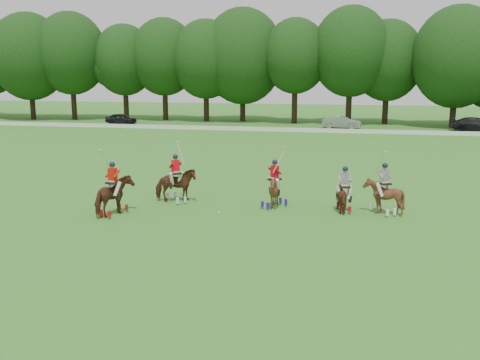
% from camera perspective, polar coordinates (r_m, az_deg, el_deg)
% --- Properties ---
extents(ground, '(180.00, 180.00, 0.00)m').
position_cam_1_polar(ground, '(21.64, -8.82, -5.51)').
color(ground, '#296E1F').
rests_on(ground, ground).
extents(tree_line, '(117.98, 14.32, 14.75)m').
position_cam_1_polar(tree_line, '(67.76, 6.20, 12.99)').
color(tree_line, black).
rests_on(tree_line, ground).
extents(boundary_rail, '(120.00, 0.10, 0.44)m').
position_cam_1_polar(boundary_rail, '(58.10, 4.70, 5.39)').
color(boundary_rail, white).
rests_on(boundary_rail, ground).
extents(car_left, '(3.96, 1.86, 1.31)m').
position_cam_1_polar(car_left, '(68.28, -12.57, 6.41)').
color(car_left, black).
rests_on(car_left, ground).
extents(car_mid, '(4.44, 1.96, 1.42)m').
position_cam_1_polar(car_mid, '(62.06, 10.79, 6.06)').
color(car_mid, gray).
rests_on(car_mid, ground).
extents(car_right, '(5.52, 3.05, 1.51)m').
position_cam_1_polar(car_right, '(63.34, 23.94, 5.43)').
color(car_right, black).
rests_on(car_right, ground).
extents(polo_red_a, '(1.34, 2.18, 2.95)m').
position_cam_1_polar(polo_red_a, '(24.33, -13.33, -1.65)').
color(polo_red_a, '#4C2514').
rests_on(polo_red_a, ground).
extents(polo_red_b, '(2.18, 2.16, 2.91)m').
position_cam_1_polar(polo_red_b, '(26.26, -6.84, -0.53)').
color(polo_red_b, '#4C2514').
rests_on(polo_red_b, ground).
extents(polo_red_c, '(1.89, 1.92, 2.83)m').
position_cam_1_polar(polo_red_c, '(25.04, 3.69, -1.14)').
color(polo_red_c, '#4C2514').
rests_on(polo_red_c, ground).
extents(polo_stripe_a, '(1.09, 1.73, 2.09)m').
position_cam_1_polar(polo_stripe_a, '(24.79, 11.06, -1.65)').
color(polo_stripe_a, '#4C2514').
rests_on(polo_stripe_a, ground).
extents(polo_stripe_b, '(1.91, 1.95, 2.86)m').
position_cam_1_polar(polo_stripe_b, '(24.73, 15.05, -1.63)').
color(polo_stripe_b, '#4C2514').
rests_on(polo_stripe_b, ground).
extents(polo_ball, '(0.09, 0.09, 0.09)m').
position_cam_1_polar(polo_ball, '(24.18, -2.25, -3.47)').
color(polo_ball, white).
rests_on(polo_ball, ground).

